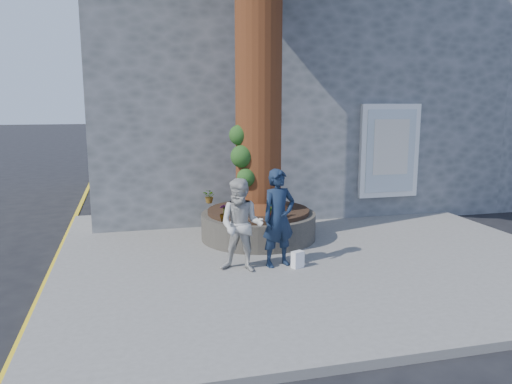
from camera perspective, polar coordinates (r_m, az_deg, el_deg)
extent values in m
plane|color=black|center=(8.19, -1.65, -10.12)|extent=(120.00, 120.00, 0.00)
cube|color=slate|center=(9.48, 5.94, -6.90)|extent=(9.00, 8.00, 0.12)
cube|color=yellow|center=(9.06, -22.56, -8.87)|extent=(0.10, 30.00, 0.01)
cube|color=#55585A|center=(15.27, 1.57, 10.86)|extent=(10.00, 8.00, 6.00)
cube|color=white|center=(12.25, 14.99, 4.55)|extent=(1.50, 0.12, 2.20)
cube|color=silver|center=(12.19, 15.13, 4.52)|extent=(1.25, 0.04, 1.95)
cube|color=silver|center=(12.17, 15.20, 4.98)|extent=(0.90, 0.02, 1.30)
cube|color=#55585A|center=(19.08, 25.73, 9.76)|extent=(6.00, 8.00, 6.00)
cylinder|color=black|center=(10.11, 0.27, -3.86)|extent=(2.30, 2.30, 0.52)
cylinder|color=black|center=(10.04, 0.28, -2.20)|extent=(2.04, 2.04, 0.08)
cylinder|color=#482612|center=(9.93, 0.30, 19.66)|extent=(0.90, 0.90, 7.50)
cone|color=#482612|center=(9.97, 0.28, -0.01)|extent=(1.24, 1.24, 0.70)
sphere|color=#1C4316|center=(9.58, -1.62, 4.10)|extent=(0.44, 0.44, 0.44)
sphere|color=#1C4316|center=(9.55, -1.13, 1.66)|extent=(0.36, 0.36, 0.36)
sphere|color=#1C4316|center=(9.65, -1.91, 6.53)|extent=(0.40, 0.40, 0.40)
imported|color=#132136|center=(8.33, 2.60, -2.99)|extent=(0.68, 0.53, 1.65)
imported|color=#B2B1AB|center=(8.07, -1.67, -3.83)|extent=(0.92, 0.85, 1.53)
cube|color=white|center=(8.42, 4.78, -7.69)|extent=(0.23, 0.19, 0.28)
imported|color=gray|center=(9.20, 1.65, -1.93)|extent=(0.24, 0.23, 0.38)
imported|color=gray|center=(9.22, 2.17, -1.79)|extent=(0.31, 0.31, 0.41)
imported|color=gray|center=(9.01, -3.60, -2.38)|extent=(0.18, 0.18, 0.32)
imported|color=gray|center=(10.65, -5.31, -0.47)|extent=(0.36, 0.36, 0.30)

